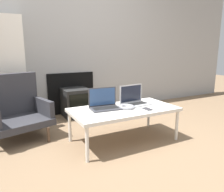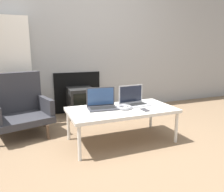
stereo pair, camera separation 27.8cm
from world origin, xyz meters
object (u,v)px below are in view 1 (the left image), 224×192
(laptop_left, at_px, (104,104))
(phone, at_px, (147,109))
(headphones, at_px, (127,107))
(tv, at_px, (76,102))
(armchair, at_px, (15,108))
(laptop_right, at_px, (134,100))

(laptop_left, bearing_deg, phone, -27.20)
(headphones, xyz_separation_m, tv, (-0.21, 1.23, -0.19))
(headphones, distance_m, armchair, 1.36)
(laptop_left, distance_m, tv, 1.13)
(headphones, bearing_deg, tv, 99.77)
(tv, distance_m, armchair, 1.06)
(laptop_left, xyz_separation_m, tv, (0.02, 1.11, -0.23))
(laptop_right, xyz_separation_m, tv, (-0.39, 1.11, -0.23))
(laptop_left, bearing_deg, armchair, 150.93)
(phone, relative_size, tv, 0.28)
(headphones, height_order, phone, headphones)
(phone, distance_m, tv, 1.44)
(headphones, xyz_separation_m, phone, (0.19, -0.14, -0.01))
(laptop_right, bearing_deg, headphones, -151.44)
(phone, bearing_deg, laptop_right, 91.35)
(laptop_left, height_order, laptop_right, same)
(headphones, bearing_deg, armchair, 146.81)
(laptop_left, distance_m, phone, 0.50)
(headphones, xyz_separation_m, armchair, (-1.14, 0.75, -0.05))
(phone, height_order, tv, tv)
(headphones, relative_size, armchair, 0.23)
(laptop_right, relative_size, tv, 0.79)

